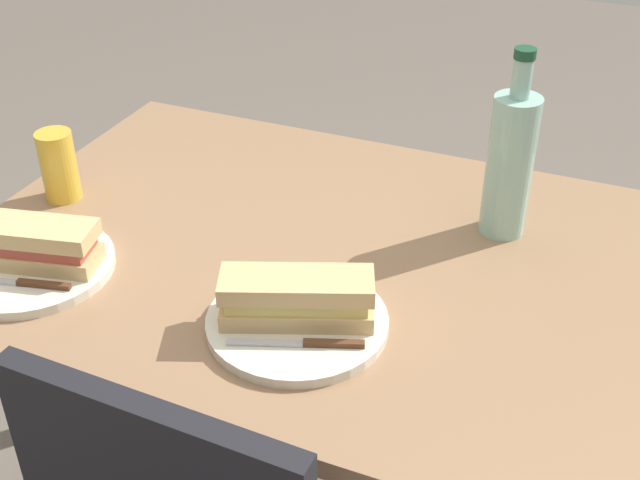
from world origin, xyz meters
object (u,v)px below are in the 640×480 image
at_px(plate_far, 31,266).
at_px(beer_glass, 59,166).
at_px(dining_table, 320,310).
at_px(baguette_sandwich_near, 297,298).
at_px(baguette_sandwich_far, 25,243).
at_px(water_bottle, 510,162).
at_px(knife_far, 19,283).
at_px(knife_near, 304,343).
at_px(plate_near, 297,322).

relative_size(plate_far, beer_glass, 2.05).
height_order(dining_table, baguette_sandwich_near, baguette_sandwich_near).
bearing_deg(baguette_sandwich_far, plate_far, 90.00).
bearing_deg(dining_table, baguette_sandwich_far, 29.47).
bearing_deg(baguette_sandwich_far, water_bottle, -148.46).
bearing_deg(water_bottle, plate_far, 31.54).
bearing_deg(baguette_sandwich_far, dining_table, -150.53).
bearing_deg(knife_far, water_bottle, -144.09).
relative_size(baguette_sandwich_near, beer_glass, 1.78).
xyz_separation_m(plate_far, beer_glass, (0.09, -0.20, 0.05)).
bearing_deg(beer_glass, water_bottle, -165.53).
relative_size(dining_table, baguette_sandwich_near, 5.14).
height_order(knife_far, beer_glass, beer_glass).
xyz_separation_m(knife_near, baguette_sandwich_far, (0.45, -0.02, 0.03)).
bearing_deg(baguette_sandwich_near, plate_far, 4.15).
distance_m(knife_near, baguette_sandwich_far, 0.46).
height_order(baguette_sandwich_far, water_bottle, water_bottle).
bearing_deg(plate_near, plate_far, 4.15).
bearing_deg(dining_table, plate_far, 29.47).
distance_m(plate_far, beer_glass, 0.23).
xyz_separation_m(baguette_sandwich_near, beer_glass, (0.51, -0.17, 0.01)).
xyz_separation_m(knife_near, plate_far, (0.45, -0.02, -0.01)).
bearing_deg(plate_far, baguette_sandwich_near, -175.85).
distance_m(baguette_sandwich_near, knife_far, 0.41).
relative_size(baguette_sandwich_near, water_bottle, 0.71).
bearing_deg(baguette_sandwich_far, baguette_sandwich_near, -175.85).
distance_m(knife_far, beer_glass, 0.28).
bearing_deg(dining_table, knife_near, 107.80).
relative_size(knife_far, beer_glass, 1.46).
relative_size(dining_table, knife_far, 6.26).
distance_m(plate_near, plate_far, 0.42).
xyz_separation_m(plate_near, knife_far, (0.40, 0.08, 0.01)).
height_order(baguette_sandwich_near, plate_far, baguette_sandwich_near).
xyz_separation_m(dining_table, plate_near, (-0.04, 0.18, 0.12)).
bearing_deg(knife_near, dining_table, -72.20).
bearing_deg(knife_far, dining_table, -143.19).
relative_size(plate_near, knife_near, 1.45).
height_order(plate_near, knife_near, knife_near).
distance_m(dining_table, plate_near, 0.23).
xyz_separation_m(dining_table, knife_near, (-0.07, 0.23, 0.13)).
bearing_deg(knife_far, plate_far, -65.76).
xyz_separation_m(baguette_sandwich_near, baguette_sandwich_far, (0.42, 0.03, 0.00)).
bearing_deg(plate_near, dining_table, -76.76).
distance_m(baguette_sandwich_near, plate_far, 0.43).
relative_size(knife_near, water_bottle, 0.57).
distance_m(baguette_sandwich_near, baguette_sandwich_far, 0.42).
xyz_separation_m(baguette_sandwich_far, beer_glass, (0.09, -0.20, 0.01)).
distance_m(plate_far, baguette_sandwich_far, 0.04).
bearing_deg(knife_near, plate_far, -2.21).
relative_size(dining_table, knife_near, 6.44).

